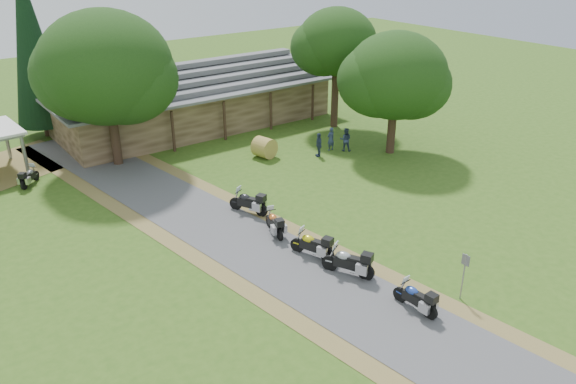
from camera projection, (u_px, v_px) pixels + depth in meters
ground at (344, 297)px, 22.85m from camera, size 120.00×120.00×0.00m
driveway at (277, 259)px, 25.50m from camera, size 51.95×51.95×0.00m
lodge at (194, 93)px, 42.59m from camera, size 21.40×9.40×4.90m
motorcycle_row_a at (415, 296)px, 21.81m from camera, size 0.71×1.88×1.26m
motorcycle_row_b at (348, 261)px, 24.04m from camera, size 1.58×2.18×1.44m
motorcycle_row_c at (312, 243)px, 25.44m from camera, size 1.32×2.09×1.36m
motorcycle_row_d at (274, 222)px, 27.45m from camera, size 1.04×1.94×1.26m
motorcycle_row_e at (248, 201)px, 29.47m from camera, size 1.46×2.10×1.38m
motorcycle_carport_b at (29, 176)px, 32.84m from camera, size 1.54×1.61×1.15m
person_a at (331, 137)px, 37.98m from camera, size 0.56×0.41×1.90m
person_b at (346, 137)px, 37.86m from camera, size 0.66×0.65×1.90m
person_c at (319, 143)px, 36.95m from camera, size 0.55×0.64×1.88m
hay_bale at (264, 147)px, 36.89m from camera, size 1.58×1.50×1.35m
sign_post at (463, 277)px, 22.32m from camera, size 0.37×0.06×2.08m
oak_lodge_left at (108, 87)px, 33.99m from camera, size 8.06×8.06×10.02m
oak_lodge_right at (336, 59)px, 40.99m from camera, size 5.75×5.75×10.30m
oak_driveway at (395, 91)px, 36.22m from camera, size 6.58×6.58×8.46m
cedar_near at (32, 51)px, 38.55m from camera, size 3.70×3.70×12.28m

